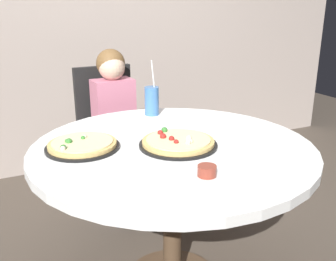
% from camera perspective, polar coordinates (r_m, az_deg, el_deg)
% --- Properties ---
extents(dining_table, '(1.26, 1.26, 0.75)m').
position_cam_1_polar(dining_table, '(1.72, 0.70, -4.98)').
color(dining_table, white).
rests_on(dining_table, ground_plane).
extents(chair_wooden, '(0.42, 0.42, 0.95)m').
position_cam_1_polar(chair_wooden, '(2.65, -8.85, 0.34)').
color(chair_wooden, black).
rests_on(chair_wooden, ground_plane).
extents(diner_child, '(0.27, 0.42, 1.08)m').
position_cam_1_polar(diner_child, '(2.50, -7.40, -1.80)').
color(diner_child, '#3F4766').
rests_on(diner_child, ground_plane).
extents(pizza_veggie, '(0.35, 0.35, 0.05)m').
position_cam_1_polar(pizza_veggie, '(1.66, 1.52, -1.82)').
color(pizza_veggie, black).
rests_on(pizza_veggie, dining_table).
extents(pizza_cheese, '(0.32, 0.32, 0.05)m').
position_cam_1_polar(pizza_cheese, '(1.67, -12.83, -2.16)').
color(pizza_cheese, black).
rests_on(pizza_cheese, dining_table).
extents(soda_cup, '(0.08, 0.08, 0.31)m').
position_cam_1_polar(soda_cup, '(2.13, -2.47, 4.52)').
color(soda_cup, '#3F72B2').
rests_on(soda_cup, dining_table).
extents(sauce_bowl, '(0.07, 0.07, 0.04)m').
position_cam_1_polar(sauce_bowl, '(1.38, 5.91, -6.08)').
color(sauce_bowl, brown).
rests_on(sauce_bowl, dining_table).
extents(plate_small, '(0.18, 0.18, 0.01)m').
position_cam_1_polar(plate_small, '(2.00, 9.63, 1.11)').
color(plate_small, white).
rests_on(plate_small, dining_table).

